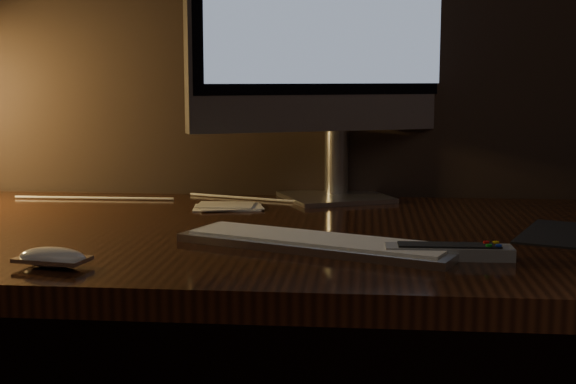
# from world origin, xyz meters

# --- Properties ---
(desk) EXTENTS (1.60, 0.75, 0.75)m
(desk) POSITION_xyz_m (0.00, 1.93, 0.62)
(desk) COLOR #33180B
(desk) RESTS_ON ground
(monitor) EXTENTS (0.56, 0.28, 0.63)m
(monitor) POSITION_xyz_m (0.12, 2.18, 1.12)
(monitor) COLOR silver
(monitor) RESTS_ON desk
(keyboard) EXTENTS (0.43, 0.26, 0.02)m
(keyboard) POSITION_xyz_m (0.12, 1.73, 0.76)
(keyboard) COLOR silver
(keyboard) RESTS_ON desk
(mouse) EXTENTS (0.10, 0.07, 0.02)m
(mouse) POSITION_xyz_m (-0.22, 1.57, 0.76)
(mouse) COLOR white
(mouse) RESTS_ON desk
(tv_remote) EXTENTS (0.17, 0.05, 0.02)m
(tv_remote) POSITION_xyz_m (0.30, 1.67, 0.76)
(tv_remote) COLOR gray
(tv_remote) RESTS_ON desk
(papers) EXTENTS (0.14, 0.10, 0.01)m
(papers) POSITION_xyz_m (-0.07, 2.06, 0.75)
(papers) COLOR white
(papers) RESTS_ON desk
(cable) EXTENTS (0.62, 0.13, 0.01)m
(cable) POSITION_xyz_m (-0.20, 2.14, 0.75)
(cable) COLOR white
(cable) RESTS_ON desk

